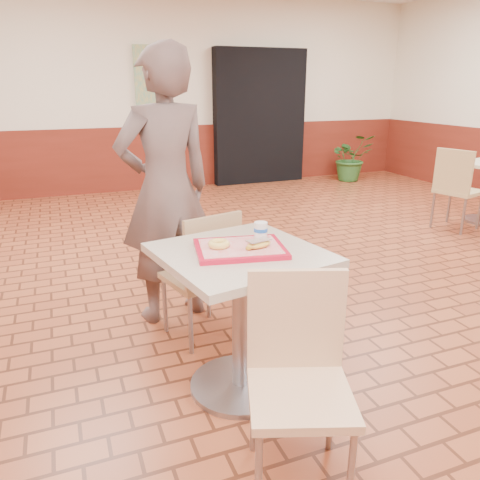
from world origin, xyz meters
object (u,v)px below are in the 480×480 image
object	(u,v)px
ring_donut	(219,244)
paper_cup	(261,230)
main_table	(240,299)
customer	(166,190)
chair_main_front	(298,369)
chair_main_back	(205,271)
serving_tray	(240,249)
potted_plant	(351,157)
chair_second_left	(456,185)
long_john_donut	(258,244)

from	to	relation	value
ring_donut	paper_cup	world-z (taller)	paper_cup
main_table	customer	size ratio (longest dim) A/B	0.43
main_table	paper_cup	bearing A→B (deg)	25.93
chair_main_front	chair_main_back	xyz separation A→B (m)	(-0.03, 1.21, -0.01)
main_table	chair_main_back	world-z (taller)	chair_main_back
chair_main_front	serving_tray	xyz separation A→B (m)	(-0.02, 0.63, 0.33)
chair_main_front	ring_donut	distance (m)	0.75
main_table	customer	xyz separation A→B (m)	(-0.15, 1.02, 0.40)
serving_tray	ring_donut	bearing A→B (deg)	168.61
main_table	serving_tray	bearing A→B (deg)	14.04
ring_donut	chair_main_front	bearing A→B (deg)	-79.14
ring_donut	paper_cup	xyz separation A→B (m)	(0.25, 0.05, 0.03)
ring_donut	paper_cup	distance (m)	0.26
serving_tray	potted_plant	bearing A→B (deg)	50.68
main_table	chair_second_left	bearing A→B (deg)	29.39
serving_tray	main_table	bearing A→B (deg)	-165.96
serving_tray	ring_donut	distance (m)	0.11
chair_main_front	chair_second_left	size ratio (longest dim) A/B	0.96
ring_donut	paper_cup	size ratio (longest dim) A/B	1.24
chair_main_back	paper_cup	xyz separation A→B (m)	(0.16, -0.51, 0.40)
customer	potted_plant	bearing A→B (deg)	-148.01
potted_plant	chair_second_left	bearing A→B (deg)	-101.03
chair_main_front	serving_tray	distance (m)	0.71
paper_cup	potted_plant	world-z (taller)	paper_cup
chair_main_front	long_john_donut	size ratio (longest dim) A/B	5.91
serving_tray	paper_cup	distance (m)	0.17
main_table	long_john_donut	size ratio (longest dim) A/B	5.36
chair_main_back	long_john_donut	distance (m)	0.75
chair_main_front	paper_cup	bearing A→B (deg)	99.16
chair_main_back	customer	bearing A→B (deg)	-87.42
customer	ring_donut	size ratio (longest dim) A/B	16.93
main_table	potted_plant	bearing A→B (deg)	50.68
serving_tray	chair_main_back	bearing A→B (deg)	91.50
chair_main_front	long_john_donut	xyz separation A→B (m)	(0.06, 0.56, 0.36)
main_table	long_john_donut	distance (m)	0.33
chair_main_front	potted_plant	bearing A→B (deg)	73.75
customer	chair_second_left	size ratio (longest dim) A/B	2.00
ring_donut	chair_main_back	bearing A→B (deg)	80.81
chair_main_front	chair_second_left	xyz separation A→B (m)	(3.42, 2.56, 0.02)
customer	chair_second_left	bearing A→B (deg)	-176.67
main_table	paper_cup	xyz separation A→B (m)	(0.15, 0.07, 0.34)
chair_second_left	potted_plant	size ratio (longest dim) A/B	1.16
chair_main_back	ring_donut	world-z (taller)	same
serving_tray	long_john_donut	distance (m)	0.10
paper_cup	long_john_donut	bearing A→B (deg)	-118.42
serving_tray	long_john_donut	bearing A→B (deg)	-39.75
chair_main_front	potted_plant	distance (m)	6.82
paper_cup	main_table	bearing A→B (deg)	-154.07
potted_plant	long_john_donut	bearing A→B (deg)	-128.45
main_table	chair_main_back	xyz separation A→B (m)	(-0.02, 0.59, -0.06)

